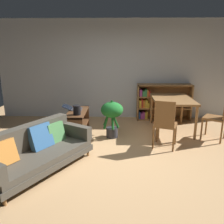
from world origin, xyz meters
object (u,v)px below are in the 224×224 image
at_px(potted_floor_plant, 112,113).
at_px(bookshelf, 160,102).
at_px(open_laptop, 73,108).
at_px(fabric_couch, 35,150).
at_px(desk_speaker, 77,110).
at_px(dining_table, 172,102).
at_px(media_console, 78,123).
at_px(dining_chair_far, 219,116).
at_px(dining_chair_near, 165,122).

bearing_deg(potted_floor_plant, bookshelf, 48.44).
bearing_deg(open_laptop, potted_floor_plant, -19.55).
xyz_separation_m(fabric_couch, open_laptop, (0.29, 1.80, 0.24)).
bearing_deg(desk_speaker, fabric_couch, -108.66).
relative_size(open_laptop, dining_table, 0.36).
relative_size(fabric_couch, media_console, 1.86).
bearing_deg(open_laptop, fabric_couch, -99.28).
bearing_deg(potted_floor_plant, open_laptop, 160.45).
bearing_deg(dining_chair_far, open_laptop, 172.69).
relative_size(media_console, dining_table, 0.83).
bearing_deg(dining_chair_far, desk_speaker, -179.36).
bearing_deg(dining_chair_far, fabric_couch, -158.30).
distance_m(media_console, open_laptop, 0.37).
bearing_deg(media_console, fabric_couch, -104.05).
height_order(dining_chair_near, dining_chair_far, dining_chair_near).
distance_m(media_console, potted_floor_plant, 0.86).
bearing_deg(open_laptop, dining_table, 4.37).
bearing_deg(desk_speaker, dining_table, 16.03).
relative_size(potted_floor_plant, dining_table, 0.66).
height_order(dining_chair_far, bookshelf, bookshelf).
xyz_separation_m(desk_speaker, dining_chair_near, (1.80, -0.44, -0.11)).
relative_size(open_laptop, potted_floor_plant, 0.54).
relative_size(open_laptop, bookshelf, 0.31).
bearing_deg(potted_floor_plant, desk_speaker, -170.85).
bearing_deg(dining_chair_far, potted_floor_plant, 177.83).
height_order(open_laptop, dining_table, dining_table).
xyz_separation_m(open_laptop, potted_floor_plant, (0.91, -0.32, -0.03)).
height_order(fabric_couch, bookshelf, bookshelf).
relative_size(fabric_couch, bookshelf, 1.34).
xyz_separation_m(dining_table, bookshelf, (-0.12, 0.96, -0.22)).
relative_size(fabric_couch, desk_speaker, 9.73).
bearing_deg(bookshelf, desk_speaker, -142.23).
xyz_separation_m(desk_speaker, bookshelf, (2.04, 1.58, -0.16)).
height_order(open_laptop, dining_chair_far, dining_chair_far).
bearing_deg(bookshelf, open_laptop, -152.68).
xyz_separation_m(open_laptop, dining_table, (2.32, 0.18, 0.13)).
distance_m(dining_table, dining_chair_far, 1.06).
bearing_deg(bookshelf, dining_chair_near, -96.89).
relative_size(fabric_couch, dining_chair_near, 2.02).
xyz_separation_m(dining_chair_near, bookshelf, (0.24, 2.02, -0.05)).
height_order(fabric_couch, dining_table, dining_table).
height_order(dining_table, dining_chair_far, dining_chair_far).
distance_m(potted_floor_plant, bookshelf, 1.95).
xyz_separation_m(fabric_couch, desk_speaker, (0.46, 1.35, 0.32)).
distance_m(open_laptop, potted_floor_plant, 0.96).
bearing_deg(bookshelf, dining_chair_far, -57.52).
relative_size(desk_speaker, dining_chair_near, 0.21).
xyz_separation_m(desk_speaker, dining_chair_far, (3.03, 0.03, -0.12)).
height_order(dining_chair_near, bookshelf, bookshelf).
relative_size(dining_table, bookshelf, 0.86).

